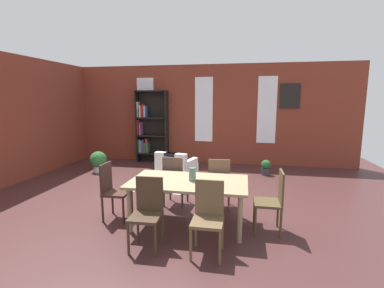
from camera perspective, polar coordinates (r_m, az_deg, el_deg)
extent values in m
plane|color=#452626|center=(5.43, -3.39, -12.30)|extent=(10.53, 10.53, 0.00)
cube|color=brown|center=(8.68, 2.52, 6.11)|extent=(9.10, 0.12, 3.04)
cube|color=white|center=(9.07, -9.53, 7.09)|extent=(0.55, 0.02, 1.98)
cube|color=white|center=(8.60, 2.46, 7.10)|extent=(0.55, 0.02, 1.98)
cube|color=white|center=(8.53, 15.21, 6.77)|extent=(0.55, 0.02, 1.98)
cube|color=#917F5C|center=(4.37, -0.75, -7.82)|extent=(1.83, 1.04, 0.04)
cylinder|color=#917F5C|center=(4.35, -12.77, -13.23)|extent=(0.07, 0.07, 0.69)
cylinder|color=#917F5C|center=(4.03, 9.87, -15.05)|extent=(0.07, 0.07, 0.69)
cylinder|color=#917F5C|center=(5.08, -8.95, -9.79)|extent=(0.07, 0.07, 0.69)
cylinder|color=#917F5C|center=(4.80, 10.07, -10.97)|extent=(0.07, 0.07, 0.69)
cylinder|color=#4C7266|center=(4.32, 0.09, -6.29)|extent=(0.11, 0.11, 0.21)
cylinder|color=silver|center=(4.19, 3.39, -8.02)|extent=(0.04, 0.04, 0.04)
cube|color=#39231B|center=(4.83, -15.22, -9.70)|extent=(0.41, 0.41, 0.04)
cube|color=#39231B|center=(4.84, -17.35, -6.68)|extent=(0.04, 0.38, 0.50)
cylinder|color=#39231B|center=(4.69, -14.00, -13.31)|extent=(0.04, 0.04, 0.43)
cylinder|color=#39231B|center=(5.00, -12.31, -11.81)|extent=(0.04, 0.04, 0.43)
cylinder|color=#39231B|center=(4.84, -18.00, -12.77)|extent=(0.04, 0.04, 0.43)
cylinder|color=#39231B|center=(5.14, -16.11, -11.37)|extent=(0.04, 0.04, 0.43)
cube|color=brown|center=(3.64, 3.18, -15.81)|extent=(0.40, 0.40, 0.04)
cube|color=brown|center=(3.72, 3.61, -11.12)|extent=(0.38, 0.03, 0.50)
cylinder|color=brown|center=(3.62, -0.27, -20.17)|extent=(0.04, 0.04, 0.43)
cylinder|color=brown|center=(3.58, 5.78, -20.61)|extent=(0.04, 0.04, 0.43)
cylinder|color=brown|center=(3.93, 0.80, -17.63)|extent=(0.04, 0.04, 0.43)
cylinder|color=brown|center=(3.89, 6.29, -17.99)|extent=(0.04, 0.04, 0.43)
cube|color=brown|center=(5.16, 5.64, -8.18)|extent=(0.42, 0.42, 0.04)
cube|color=brown|center=(4.92, 5.62, -6.04)|extent=(0.38, 0.05, 0.50)
cylinder|color=brown|center=(5.41, 7.59, -10.03)|extent=(0.04, 0.04, 0.43)
cylinder|color=brown|center=(5.42, 3.73, -9.93)|extent=(0.04, 0.04, 0.43)
cylinder|color=brown|center=(5.07, 7.61, -11.36)|extent=(0.04, 0.04, 0.43)
cylinder|color=brown|center=(5.08, 3.47, -11.26)|extent=(0.04, 0.04, 0.43)
cube|color=#47352D|center=(5.30, -3.36, -7.70)|extent=(0.43, 0.43, 0.04)
cube|color=#47352D|center=(5.06, -4.05, -5.58)|extent=(0.38, 0.06, 0.50)
cylinder|color=#47352D|center=(5.48, -0.92, -9.67)|extent=(0.04, 0.04, 0.43)
cylinder|color=#47352D|center=(5.59, -4.52, -9.34)|extent=(0.04, 0.04, 0.43)
cylinder|color=#47352D|center=(5.16, -2.04, -10.92)|extent=(0.04, 0.04, 0.43)
cylinder|color=#47352D|center=(5.27, -5.85, -10.52)|extent=(0.04, 0.04, 0.43)
cube|color=#412E1F|center=(3.83, -9.56, -14.64)|extent=(0.41, 0.41, 0.04)
cube|color=#412E1F|center=(3.90, -8.80, -10.22)|extent=(0.38, 0.04, 0.50)
cylinder|color=#412E1F|center=(3.84, -13.04, -18.61)|extent=(0.04, 0.04, 0.43)
cylinder|color=#412E1F|center=(3.73, -7.58, -19.31)|extent=(0.04, 0.04, 0.43)
cylinder|color=#412E1F|center=(4.14, -11.13, -16.39)|extent=(0.04, 0.04, 0.43)
cylinder|color=#412E1F|center=(4.04, -6.09, -16.93)|extent=(0.04, 0.04, 0.43)
cube|color=#4E3F24|center=(4.39, 15.35, -11.67)|extent=(0.40, 0.40, 0.04)
cube|color=#4E3F24|center=(4.33, 17.96, -8.59)|extent=(0.03, 0.38, 0.50)
cylinder|color=#4E3F24|center=(4.63, 12.75, -13.57)|extent=(0.04, 0.04, 0.43)
cylinder|color=#4E3F24|center=(4.30, 12.95, -15.42)|extent=(0.04, 0.04, 0.43)
cylinder|color=#4E3F24|center=(4.66, 17.30, -13.61)|extent=(0.04, 0.04, 0.43)
cylinder|color=#4E3F24|center=(4.33, 17.88, -15.44)|extent=(0.04, 0.04, 0.43)
cube|color=black|center=(8.99, -11.16, 3.57)|extent=(0.04, 0.33, 2.26)
cube|color=black|center=(8.68, -5.25, 3.51)|extent=(0.04, 0.33, 2.26)
cube|color=black|center=(8.98, -7.92, 3.65)|extent=(1.00, 0.01, 2.26)
cube|color=black|center=(8.95, -8.13, -1.87)|extent=(0.96, 0.33, 0.04)
cube|color=#33724C|center=(9.06, -10.82, -0.32)|extent=(0.03, 0.17, 0.42)
cube|color=gold|center=(9.04, -10.52, -0.41)|extent=(0.03, 0.18, 0.40)
cube|color=#8C4C8C|center=(9.03, -10.23, -0.50)|extent=(0.04, 0.25, 0.37)
cube|color=#284C8C|center=(9.01, -9.91, -0.38)|extent=(0.04, 0.21, 0.41)
cube|color=#33724C|center=(9.00, -9.59, -0.71)|extent=(0.04, 0.24, 0.31)
cube|color=#B22D28|center=(8.96, -9.25, -0.29)|extent=(0.05, 0.23, 0.45)
cube|color=#33724C|center=(8.96, -8.97, -0.71)|extent=(0.03, 0.27, 0.32)
cube|color=black|center=(8.86, -8.21, 1.72)|extent=(0.96, 0.33, 0.04)
cube|color=#B22D28|center=(8.98, -10.95, 3.41)|extent=(0.03, 0.24, 0.47)
cube|color=#B22D28|center=(8.97, -10.68, 3.06)|extent=(0.03, 0.17, 0.37)
cube|color=#8C4C8C|center=(8.95, -10.43, 3.18)|extent=(0.03, 0.27, 0.41)
cube|color=black|center=(8.80, -8.30, 5.38)|extent=(0.96, 0.33, 0.04)
cube|color=white|center=(8.94, -11.04, 7.01)|extent=(0.03, 0.19, 0.47)
cube|color=#33724C|center=(8.93, -10.76, 6.37)|extent=(0.04, 0.26, 0.27)
cube|color=white|center=(8.91, -10.47, 6.65)|extent=(0.04, 0.25, 0.36)
cube|color=#B22D28|center=(8.89, -10.19, 6.70)|extent=(0.04, 0.28, 0.37)
cube|color=#B22D28|center=(8.88, -9.89, 6.85)|extent=(0.03, 0.24, 0.42)
cube|color=white|center=(8.86, -9.66, 6.66)|extent=(0.03, 0.18, 0.36)
cube|color=#284C8C|center=(8.85, -9.38, 6.63)|extent=(0.05, 0.18, 0.35)
cube|color=black|center=(8.79, -8.43, 10.77)|extent=(0.96, 0.33, 0.04)
cube|color=white|center=(6.87, -3.07, -5.90)|extent=(0.97, 0.97, 0.40)
cube|color=white|center=(6.50, -4.42, -3.37)|extent=(0.81, 0.35, 0.35)
cube|color=white|center=(6.65, -0.50, -3.94)|extent=(0.29, 0.73, 0.15)
cube|color=white|center=(6.96, -5.57, -3.39)|extent=(0.29, 0.73, 0.15)
cube|color=black|center=(6.48, -4.44, -2.21)|extent=(0.31, 0.23, 0.08)
cylinder|color=silver|center=(8.10, -18.69, -4.90)|extent=(0.27, 0.27, 0.16)
sphere|color=#2D6B33|center=(8.04, -18.79, -3.08)|extent=(0.46, 0.46, 0.46)
cylinder|color=#333338|center=(7.62, 14.99, -5.52)|extent=(0.22, 0.22, 0.19)
sphere|color=#235B2D|center=(7.57, 15.05, -4.12)|extent=(0.25, 0.25, 0.25)
cylinder|color=silver|center=(7.75, -4.40, -5.01)|extent=(0.26, 0.26, 0.18)
sphere|color=#387F42|center=(7.69, -4.42, -3.19)|extent=(0.41, 0.41, 0.41)
cube|color=black|center=(6.66, -12.55, -8.34)|extent=(0.17, 0.80, 0.01)
cube|color=silver|center=(6.60, -11.17, -8.47)|extent=(0.17, 0.80, 0.01)
cube|color=black|center=(6.54, -9.76, -8.59)|extent=(0.17, 0.80, 0.01)
cube|color=silver|center=(6.48, -8.33, -8.72)|extent=(0.17, 0.80, 0.01)
cube|color=black|center=(6.43, -6.87, -8.83)|extent=(0.17, 0.80, 0.01)
cube|color=silver|center=(6.38, -5.38, -8.95)|extent=(0.17, 0.80, 0.01)
cube|color=black|center=(6.34, -3.88, -9.06)|extent=(0.17, 0.80, 0.01)
cube|color=silver|center=(6.30, -2.35, -9.16)|extent=(0.17, 0.80, 0.01)
cube|color=black|center=(6.26, -0.81, -9.26)|extent=(0.17, 0.80, 0.01)
cube|color=black|center=(8.59, 19.60, 9.33)|extent=(0.56, 0.03, 0.72)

